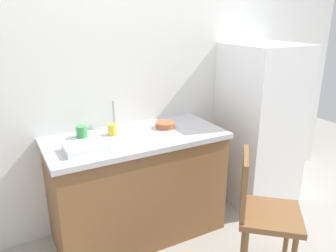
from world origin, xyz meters
The scene contains 10 objects.
back_wall centered at (0.00, 1.00, 1.28)m, with size 4.80×0.10×2.57m, color silver.
cabinet_base centered at (-0.08, 0.65, 0.41)m, with size 1.32×0.60×0.82m, color brown.
countertop centered at (-0.08, 0.65, 0.84)m, with size 1.36×0.64×0.04m, color #B7B7BC.
faucet centered at (-0.15, 0.90, 0.98)m, with size 0.02×0.02×0.23m, color #B7B7BC.
refrigerator centered at (1.18, 0.64, 0.75)m, with size 0.62×0.62×1.49m, color white.
chair centered at (0.47, -0.16, 0.50)m, with size 0.56×0.56×0.89m.
dish_tray centered at (-0.49, 0.54, 0.89)m, with size 0.28×0.20×0.05m, color white.
terracotta_bowl centered at (0.21, 0.71, 0.88)m, with size 0.16×0.16×0.04m, color #B25B33.
cup_green centered at (-0.44, 0.81, 0.91)m, with size 0.08×0.08×0.09m, color green.
cup_yellow centered at (-0.23, 0.75, 0.91)m, with size 0.07×0.07×0.09m, color yellow.
Camera 1 is at (-0.99, -1.54, 1.74)m, focal length 35.42 mm.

